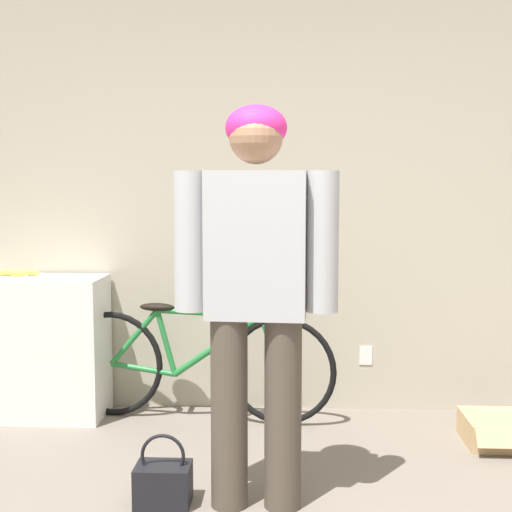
{
  "coord_description": "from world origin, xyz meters",
  "views": [
    {
      "loc": [
        0.06,
        -2.02,
        1.44
      ],
      "look_at": [
        -0.09,
        1.06,
        1.13
      ],
      "focal_mm": 50.0,
      "sensor_mm": 36.0,
      "label": 1
    }
  ],
  "objects_px": {
    "person": "(256,279)",
    "banana": "(17,273)",
    "handbag": "(163,482)",
    "cardboard_box": "(501,430)",
    "bicycle": "(195,363)"
  },
  "relations": [
    {
      "from": "person",
      "to": "handbag",
      "type": "bearing_deg",
      "value": -175.48
    },
    {
      "from": "person",
      "to": "banana",
      "type": "xyz_separation_m",
      "value": [
        -1.54,
        1.23,
        -0.13
      ]
    },
    {
      "from": "person",
      "to": "bicycle",
      "type": "height_order",
      "value": "person"
    },
    {
      "from": "person",
      "to": "banana",
      "type": "height_order",
      "value": "person"
    },
    {
      "from": "bicycle",
      "to": "cardboard_box",
      "type": "xyz_separation_m",
      "value": [
        1.76,
        -0.32,
        -0.28
      ]
    },
    {
      "from": "banana",
      "to": "handbag",
      "type": "xyz_separation_m",
      "value": [
        1.12,
        -1.24,
        -0.79
      ]
    },
    {
      "from": "person",
      "to": "cardboard_box",
      "type": "relative_size",
      "value": 4.03
    },
    {
      "from": "handbag",
      "to": "cardboard_box",
      "type": "bearing_deg",
      "value": 25.69
    },
    {
      "from": "bicycle",
      "to": "cardboard_box",
      "type": "distance_m",
      "value": 1.81
    },
    {
      "from": "banana",
      "to": "handbag",
      "type": "distance_m",
      "value": 1.85
    },
    {
      "from": "handbag",
      "to": "cardboard_box",
      "type": "relative_size",
      "value": 0.74
    },
    {
      "from": "bicycle",
      "to": "banana",
      "type": "height_order",
      "value": "banana"
    },
    {
      "from": "person",
      "to": "cardboard_box",
      "type": "xyz_separation_m",
      "value": [
        1.33,
        0.83,
        -0.95
      ]
    },
    {
      "from": "handbag",
      "to": "cardboard_box",
      "type": "height_order",
      "value": "handbag"
    },
    {
      "from": "banana",
      "to": "handbag",
      "type": "height_order",
      "value": "banana"
    }
  ]
}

